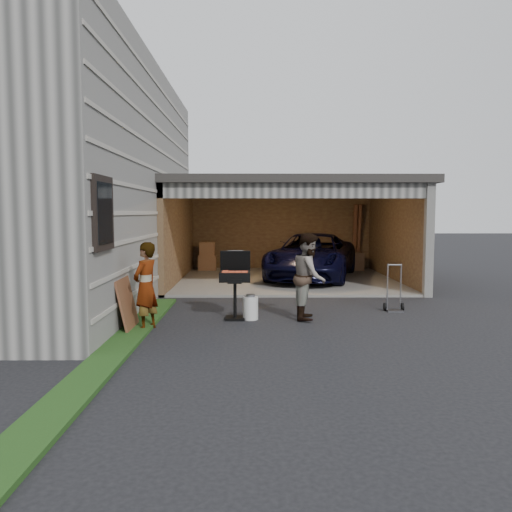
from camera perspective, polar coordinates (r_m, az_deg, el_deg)
The scene contains 11 objects.
ground at distance 8.42m, azimuth 1.47°, elevation -8.82°, with size 80.00×80.00×0.00m, color black.
house at distance 13.47m, azimuth -25.84°, elevation 7.65°, with size 7.00×11.00×5.50m, color #474744.
groundcover_strip at distance 7.70m, azimuth -15.54°, elevation -10.10°, with size 0.50×8.00×0.06m, color #193814.
garage at distance 15.00m, azimuth 3.54°, elevation 4.45°, with size 6.80×6.30×2.90m.
minivan at distance 14.87m, azimuth 6.44°, elevation -0.23°, with size 2.20×4.77×1.33m, color black.
woman at distance 8.74m, azimuth -12.50°, elevation -3.38°, with size 0.55×0.36×1.51m, color silver.
man at distance 9.45m, azimuth 6.11°, elevation -2.30°, with size 0.79×0.62×1.63m, color #432B1A.
bbq_grill at distance 9.39m, azimuth -2.42°, elevation -2.64°, with size 0.58×0.51×1.28m.
propane_tank at distance 9.43m, azimuth -0.64°, elevation -5.97°, with size 0.29×0.29×0.43m, color white.
plywood_panel at distance 8.78m, azimuth -14.49°, elevation -5.41°, with size 0.04×0.81×0.91m, color brown.
hand_truck at distance 10.60m, azimuth 15.51°, elevation -5.09°, with size 0.40×0.30×0.97m.
Camera 1 is at (-0.28, -8.17, 2.01)m, focal length 35.00 mm.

